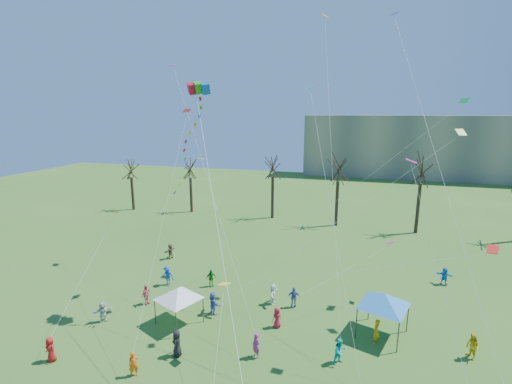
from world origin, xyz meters
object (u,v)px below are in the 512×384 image
(distant_building, at_px, (430,147))
(canopy_tent_blue, at_px, (384,300))
(big_box_kite, at_px, (192,149))
(canopy_tent_white, at_px, (178,293))

(distant_building, xyz_separation_m, canopy_tent_blue, (-14.46, -71.97, -4.78))
(big_box_kite, bearing_deg, canopy_tent_blue, 3.38)
(distant_building, height_order, big_box_kite, big_box_kite)
(distant_building, distance_m, big_box_kite, 78.30)
(canopy_tent_white, distance_m, canopy_tent_blue, 14.73)
(distant_building, distance_m, canopy_tent_blue, 73.57)
(canopy_tent_white, bearing_deg, distant_building, 68.81)
(distant_building, bearing_deg, big_box_kite, -111.27)
(big_box_kite, height_order, canopy_tent_white, big_box_kite)
(distant_building, bearing_deg, canopy_tent_blue, -101.36)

